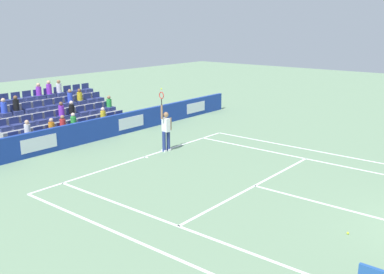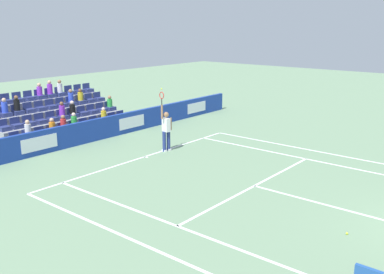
{
  "view_description": "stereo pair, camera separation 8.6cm",
  "coord_description": "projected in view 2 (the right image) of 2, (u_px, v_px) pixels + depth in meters",
  "views": [
    {
      "loc": [
        12.72,
        1.09,
        5.57
      ],
      "look_at": [
        -0.63,
        -9.77,
        1.1
      ],
      "focal_mm": 41.22,
      "sensor_mm": 36.0,
      "label": 1
    },
    {
      "loc": [
        12.66,
        1.16,
        5.57
      ],
      "look_at": [
        -0.63,
        -9.77,
        1.1
      ],
      "focal_mm": 41.22,
      "sensor_mm": 36.0,
      "label": 2
    }
  ],
  "objects": [
    {
      "name": "line_singles_sideline_left",
      "position": [
        190.0,
        231.0,
        12.16
      ],
      "size": [
        0.1,
        11.89,
        0.01
      ],
      "primitive_type": "cube",
      "color": "white",
      "rests_on": "ground"
    },
    {
      "name": "loose_tennis_ball",
      "position": [
        347.0,
        233.0,
        11.94
      ],
      "size": [
        0.07,
        0.07,
        0.07
      ],
      "primitive_type": "sphere",
      "color": "#D1E533",
      "rests_on": "ground"
    },
    {
      "name": "line_baseline",
      "position": [
        145.0,
        157.0,
        18.89
      ],
      "size": [
        10.97,
        0.1,
        0.01
      ],
      "primitive_type": "cube",
      "color": "white",
      "rests_on": "ground"
    },
    {
      "name": "line_singles_sideline_right",
      "position": [
        316.0,
        161.0,
        18.31
      ],
      "size": [
        0.1,
        11.89,
        0.01
      ],
      "primitive_type": "cube",
      "color": "white",
      "rests_on": "ground"
    },
    {
      "name": "line_centre_mark",
      "position": [
        146.0,
        157.0,
        18.83
      ],
      "size": [
        0.1,
        0.2,
        0.01
      ],
      "primitive_type": "cube",
      "color": "white",
      "rests_on": "ground"
    },
    {
      "name": "line_centre_service",
      "position": [
        344.0,
        209.0,
        13.54
      ],
      "size": [
        0.1,
        6.4,
        0.01
      ],
      "primitive_type": "cube",
      "color": "white",
      "rests_on": "ground"
    },
    {
      "name": "line_doubles_sideline_left",
      "position": [
        155.0,
        250.0,
        11.13
      ],
      "size": [
        0.1,
        11.89,
        0.01
      ],
      "primitive_type": "cube",
      "color": "white",
      "rests_on": "ground"
    },
    {
      "name": "tennis_player",
      "position": [
        166.0,
        129.0,
        19.51
      ],
      "size": [
        0.51,
        0.39,
        2.85
      ],
      "color": "navy",
      "rests_on": "ground"
    },
    {
      "name": "sponsor_barrier",
      "position": [
        89.0,
        131.0,
        21.06
      ],
      "size": [
        21.63,
        0.22,
        1.07
      ],
      "color": "#193899",
      "rests_on": "ground"
    },
    {
      "name": "line_service",
      "position": [
        254.0,
        186.0,
        15.51
      ],
      "size": [
        8.23,
        0.1,
        0.01
      ],
      "primitive_type": "cube",
      "color": "white",
      "rests_on": "ground"
    },
    {
      "name": "line_doubles_sideline_right",
      "position": [
        329.0,
        154.0,
        19.33
      ],
      "size": [
        0.1,
        11.89,
        0.01
      ],
      "primitive_type": "cube",
      "color": "white",
      "rests_on": "ground"
    },
    {
      "name": "stadium_stand",
      "position": [
        53.0,
        120.0,
        22.83
      ],
      "size": [
        6.82,
        3.8,
        2.6
      ],
      "color": "gray",
      "rests_on": "ground"
    }
  ]
}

